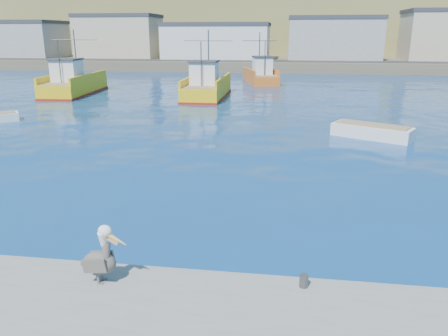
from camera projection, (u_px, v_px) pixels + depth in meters
name	position (u px, v px, depth m)	size (l,w,h in m)	color
ground	(202.00, 233.00, 13.63)	(260.00, 260.00, 0.00)	navy
dock_bollards	(199.00, 273.00, 10.14)	(36.20, 0.20, 0.30)	#4C4C4C
far_shore	(280.00, 21.00, 114.24)	(200.00, 81.00, 24.00)	brown
trawler_yellow_a	(73.00, 84.00, 44.47)	(4.77, 10.68, 6.41)	yellow
trawler_yellow_b	(207.00, 87.00, 42.18)	(4.76, 10.05, 6.35)	yellow
boat_orange	(261.00, 75.00, 54.11)	(5.07, 8.67, 6.06)	orange
skiff_mid	(372.00, 133.00, 25.97)	(4.78, 3.59, 0.99)	silver
pelican	(101.00, 258.00, 9.89)	(1.16, 0.51, 1.43)	#595451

